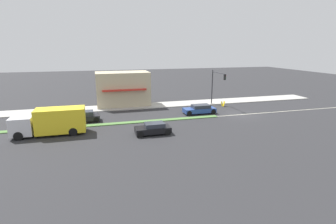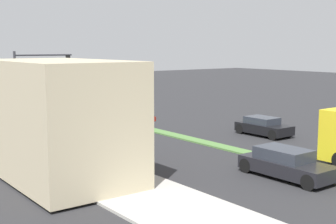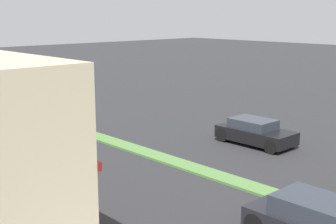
% 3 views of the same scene
% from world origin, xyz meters
% --- Properties ---
extents(ground_plane, '(160.00, 160.00, 0.00)m').
position_xyz_m(ground_plane, '(0.00, 18.00, 0.00)').
color(ground_plane, '#2B2B2D').
extents(lane_marking_center, '(0.16, 60.00, 0.01)m').
position_xyz_m(lane_marking_center, '(0.00, 0.00, 0.00)').
color(lane_marking_center, beige).
rests_on(lane_marking_center, ground).
extents(suv_black, '(1.81, 3.85, 1.26)m').
position_xyz_m(suv_black, '(-5.00, 13.98, 0.62)').
color(suv_black, black).
rests_on(suv_black, ground).
extents(coupe_blue, '(1.86, 4.57, 1.28)m').
position_xyz_m(coupe_blue, '(2.20, 5.58, 0.63)').
color(coupe_blue, '#284793').
rests_on(coupe_blue, ground).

